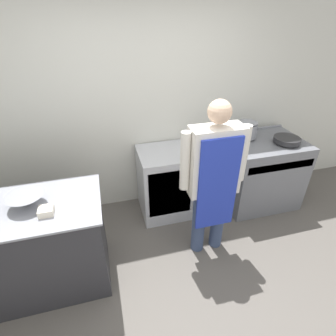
{
  "coord_description": "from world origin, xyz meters",
  "views": [
    {
      "loc": [
        -0.5,
        -1.26,
        2.32
      ],
      "look_at": [
        0.1,
        0.96,
        0.93
      ],
      "focal_mm": 28.0,
      "sensor_mm": 36.0,
      "label": 1
    }
  ],
  "objects_px": {
    "stove": "(260,171)",
    "stock_pot": "(247,129)",
    "person_cook": "(213,175)",
    "plastic_tub": "(46,211)",
    "fridge_unit": "(164,183)",
    "saute_pan": "(287,140)",
    "mixing_bowl": "(26,200)"
  },
  "relations": [
    {
      "from": "person_cook",
      "to": "plastic_tub",
      "type": "bearing_deg",
      "value": -175.28
    },
    {
      "from": "stove",
      "to": "person_cook",
      "type": "height_order",
      "value": "person_cook"
    },
    {
      "from": "stove",
      "to": "stock_pot",
      "type": "bearing_deg",
      "value": 147.89
    },
    {
      "from": "person_cook",
      "to": "stock_pot",
      "type": "relative_size",
      "value": 6.79
    },
    {
      "from": "person_cook",
      "to": "saute_pan",
      "type": "xyz_separation_m",
      "value": [
        1.19,
        0.51,
        -0.01
      ]
    },
    {
      "from": "stove",
      "to": "fridge_unit",
      "type": "distance_m",
      "value": 1.31
    },
    {
      "from": "fridge_unit",
      "to": "saute_pan",
      "type": "xyz_separation_m",
      "value": [
        1.49,
        -0.24,
        0.53
      ]
    },
    {
      "from": "person_cook",
      "to": "plastic_tub",
      "type": "height_order",
      "value": "person_cook"
    },
    {
      "from": "plastic_tub",
      "to": "stock_pot",
      "type": "bearing_deg",
      "value": 21.56
    },
    {
      "from": "fridge_unit",
      "to": "mixing_bowl",
      "type": "xyz_separation_m",
      "value": [
        -1.35,
        -0.71,
        0.54
      ]
    },
    {
      "from": "stove",
      "to": "person_cook",
      "type": "xyz_separation_m",
      "value": [
        -1.0,
        -0.64,
        0.51
      ]
    },
    {
      "from": "stock_pot",
      "to": "saute_pan",
      "type": "bearing_deg",
      "value": -33.38
    },
    {
      "from": "saute_pan",
      "to": "stove",
      "type": "bearing_deg",
      "value": 145.23
    },
    {
      "from": "stove",
      "to": "fridge_unit",
      "type": "relative_size",
      "value": 1.09
    },
    {
      "from": "stove",
      "to": "person_cook",
      "type": "relative_size",
      "value": 0.56
    },
    {
      "from": "fridge_unit",
      "to": "stock_pot",
      "type": "relative_size",
      "value": 3.49
    },
    {
      "from": "stove",
      "to": "mixing_bowl",
      "type": "bearing_deg",
      "value": -167.05
    },
    {
      "from": "mixing_bowl",
      "to": "stock_pot",
      "type": "bearing_deg",
      "value": 16.98
    },
    {
      "from": "plastic_tub",
      "to": "saute_pan",
      "type": "bearing_deg",
      "value": 13.26
    },
    {
      "from": "plastic_tub",
      "to": "saute_pan",
      "type": "distance_m",
      "value": 2.76
    },
    {
      "from": "stove",
      "to": "plastic_tub",
      "type": "relative_size",
      "value": 8.46
    },
    {
      "from": "mixing_bowl",
      "to": "saute_pan",
      "type": "height_order",
      "value": "mixing_bowl"
    },
    {
      "from": "person_cook",
      "to": "stove",
      "type": "bearing_deg",
      "value": 32.65
    },
    {
      "from": "fridge_unit",
      "to": "person_cook",
      "type": "xyz_separation_m",
      "value": [
        0.3,
        -0.75,
        0.53
      ]
    },
    {
      "from": "saute_pan",
      "to": "stock_pot",
      "type": "bearing_deg",
      "value": 146.62
    },
    {
      "from": "stove",
      "to": "mixing_bowl",
      "type": "distance_m",
      "value": 2.77
    },
    {
      "from": "stock_pot",
      "to": "saute_pan",
      "type": "distance_m",
      "value": 0.49
    },
    {
      "from": "stove",
      "to": "mixing_bowl",
      "type": "xyz_separation_m",
      "value": [
        -2.66,
        -0.61,
        0.52
      ]
    },
    {
      "from": "person_cook",
      "to": "stock_pot",
      "type": "distance_m",
      "value": 1.11
    },
    {
      "from": "stock_pot",
      "to": "saute_pan",
      "type": "relative_size",
      "value": 0.79
    },
    {
      "from": "fridge_unit",
      "to": "person_cook",
      "type": "relative_size",
      "value": 0.51
    },
    {
      "from": "stove",
      "to": "plastic_tub",
      "type": "distance_m",
      "value": 2.65
    }
  ]
}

